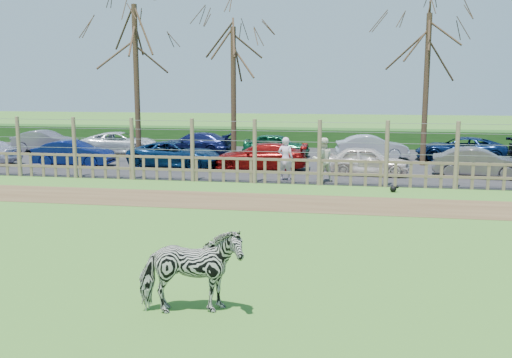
% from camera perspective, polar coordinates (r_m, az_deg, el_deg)
% --- Properties ---
extents(ground, '(120.00, 120.00, 0.00)m').
position_cam_1_polar(ground, '(14.65, -5.56, -5.74)').
color(ground, '#649D38').
rests_on(ground, ground).
extents(dirt_strip, '(34.00, 2.80, 0.01)m').
position_cam_1_polar(dirt_strip, '(18.90, -1.96, -2.20)').
color(dirt_strip, brown).
rests_on(dirt_strip, ground).
extents(asphalt, '(44.00, 13.00, 0.04)m').
position_cam_1_polar(asphalt, '(28.63, 2.12, 1.84)').
color(asphalt, '#232326').
rests_on(asphalt, ground).
extents(hedge, '(46.00, 2.00, 1.10)m').
position_cam_1_polar(hedge, '(35.47, 3.64, 4.17)').
color(hedge, '#1E4716').
rests_on(hedge, ground).
extents(fence, '(30.16, 0.16, 2.50)m').
position_cam_1_polar(fence, '(22.16, -0.13, 1.64)').
color(fence, brown).
rests_on(fence, ground).
extents(tree_left, '(4.80, 4.80, 7.88)m').
position_cam_1_polar(tree_left, '(28.13, -11.98, 12.93)').
color(tree_left, '#3D2B1E').
rests_on(tree_left, ground).
extents(tree_mid, '(4.80, 4.80, 6.83)m').
position_cam_1_polar(tree_mid, '(27.75, -2.29, 11.63)').
color(tree_mid, '#3D2B1E').
rests_on(tree_mid, ground).
extents(tree_right, '(4.80, 4.80, 7.35)m').
position_cam_1_polar(tree_right, '(27.84, 16.80, 12.00)').
color(tree_right, '#3D2B1E').
rests_on(tree_right, ground).
extents(zebra, '(1.90, 1.23, 1.48)m').
position_cam_1_polar(zebra, '(9.72, -6.56, -9.18)').
color(zebra, gray).
rests_on(zebra, ground).
extents(visitor_a, '(0.71, 0.55, 1.72)m').
position_cam_1_polar(visitor_a, '(22.64, 2.97, 2.04)').
color(visitor_a, silver).
rests_on(visitor_a, asphalt).
extents(visitor_b, '(1.00, 0.88, 1.72)m').
position_cam_1_polar(visitor_b, '(22.47, 6.70, 1.93)').
color(visitor_b, silver).
rests_on(visitor_b, asphalt).
extents(crow, '(0.31, 0.23, 0.25)m').
position_cam_1_polar(crow, '(21.00, 13.60, -0.95)').
color(crow, black).
rests_on(crow, ground).
extents(car_1, '(3.72, 1.51, 1.20)m').
position_cam_1_polar(car_1, '(27.82, -17.77, 2.45)').
color(car_1, '#091553').
rests_on(car_1, asphalt).
extents(car_2, '(4.47, 2.34, 1.20)m').
position_cam_1_polar(car_2, '(26.39, -8.05, 2.45)').
color(car_2, '#0B254E').
rests_on(car_2, asphalt).
extents(car_3, '(4.19, 1.82, 1.20)m').
position_cam_1_polar(car_3, '(25.41, 0.50, 2.28)').
color(car_3, maroon).
rests_on(car_3, asphalt).
extents(car_4, '(3.61, 1.65, 1.20)m').
position_cam_1_polar(car_4, '(24.46, 11.04, 1.82)').
color(car_4, silver).
rests_on(car_4, asphalt).
extents(car_5, '(3.76, 1.68, 1.20)m').
position_cam_1_polar(car_5, '(25.07, 21.36, 1.52)').
color(car_5, '#5D575A').
rests_on(car_5, asphalt).
extents(car_7, '(3.70, 1.44, 1.20)m').
position_cam_1_polar(car_7, '(34.23, -20.30, 3.56)').
color(car_7, slate).
rests_on(car_7, asphalt).
extents(car_8, '(4.53, 2.51, 1.20)m').
position_cam_1_polar(car_8, '(32.00, -13.38, 3.52)').
color(car_8, silver).
rests_on(car_8, asphalt).
extents(car_9, '(4.24, 1.97, 1.20)m').
position_cam_1_polar(car_9, '(31.08, -6.17, 3.55)').
color(car_9, '#11184C').
rests_on(car_9, asphalt).
extents(car_10, '(3.59, 1.61, 1.20)m').
position_cam_1_polar(car_10, '(30.15, 2.06, 3.42)').
color(car_10, '#0C4D2D').
rests_on(car_10, asphalt).
extents(car_11, '(3.77, 1.70, 1.20)m').
position_cam_1_polar(car_11, '(29.76, 11.51, 3.15)').
color(car_11, '#B0B2C2').
rests_on(car_11, asphalt).
extents(car_12, '(4.54, 2.52, 1.20)m').
position_cam_1_polar(car_12, '(30.07, 19.74, 2.84)').
color(car_12, '#091C48').
rests_on(car_12, asphalt).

